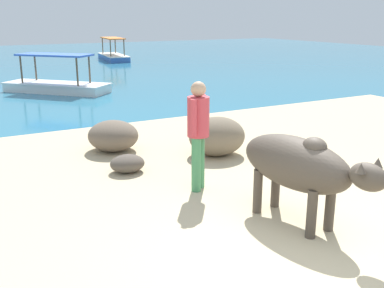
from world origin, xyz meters
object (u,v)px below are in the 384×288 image
Objects in this scene: cow at (298,165)px; person_standing at (198,128)px; boat_white at (57,84)px; boat_blue at (113,55)px.

person_standing is (-0.50, 1.59, 0.18)m from cow.
boat_white is (-0.24, 11.86, -0.51)m from cow.
boat_white and boat_blue have the same top height.
cow is at bearing 138.04° from boat_white.
boat_blue is at bearing -58.67° from person_standing.
cow is at bearing 154.83° from person_standing.
cow is 0.55× the size of boat_blue.
boat_white is (0.26, 10.28, -0.70)m from person_standing.
cow is 11.88m from boat_white.
cow is 22.64m from boat_blue.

